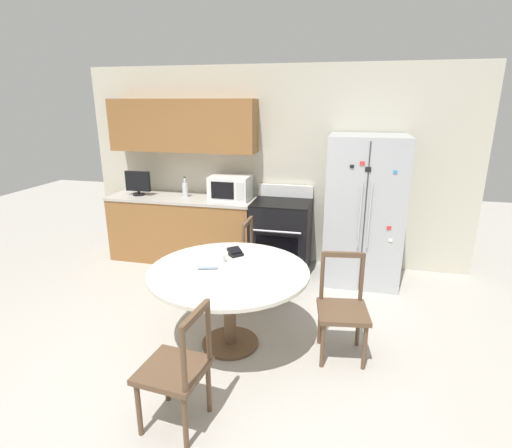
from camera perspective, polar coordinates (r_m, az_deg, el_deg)
The scene contains 15 objects.
ground_plane at distance 3.55m, azimuth -6.51°, elevation -20.29°, with size 14.00×14.00×0.00m, color #B2ADA3.
back_wall at distance 5.44m, azimuth -0.75°, elevation 9.63°, with size 5.20×0.44×2.60m.
kitchen_counter at distance 5.66m, azimuth -10.30°, elevation -0.60°, with size 2.02×0.64×0.90m.
refrigerator at distance 4.99m, azimuth 15.14°, elevation 1.92°, with size 0.90×0.81×1.78m.
oven_range at distance 5.24m, azimuth 3.62°, elevation -1.59°, with size 0.74×0.68×1.08m.
microwave at distance 5.29m, azimuth -3.71°, elevation 5.20°, with size 0.52×0.38×0.31m.
countertop_tv at distance 5.75m, azimuth -16.52°, elevation 5.72°, with size 0.35×0.16×0.33m.
counter_bottle at distance 5.52m, azimuth -10.08°, elevation 4.91°, with size 0.08×0.08×0.27m.
dining_table at distance 3.55m, azimuth -3.87°, elevation -8.24°, with size 1.41×1.41×0.74m.
dining_chair_near at distance 2.88m, azimuth -11.24°, elevation -19.80°, with size 0.46×0.46×0.90m.
dining_chair_right at distance 3.59m, azimuth 12.24°, elevation -11.86°, with size 0.48×0.48×0.90m.
dining_chair_far at distance 4.49m, azimuth 0.80°, elevation -5.31°, with size 0.42×0.42×0.90m.
candle_glass at distance 3.66m, azimuth -5.03°, elevation -4.94°, with size 0.08×0.08×0.08m.
folded_napkin at distance 3.53m, azimuth -6.93°, elevation -6.01°, with size 0.18×0.10×0.05m.
wallet at distance 3.81m, azimuth -2.99°, elevation -4.09°, with size 0.17×0.17×0.07m.
Camera 1 is at (1.02, -2.63, 2.15)m, focal length 28.00 mm.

